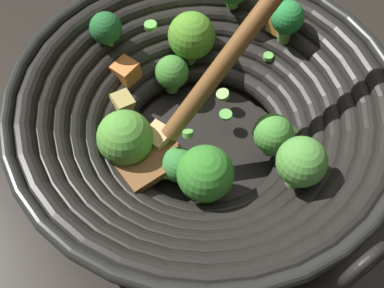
# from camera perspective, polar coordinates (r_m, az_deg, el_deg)

# --- Properties ---
(ground_plane) EXTENTS (4.00, 4.00, 0.00)m
(ground_plane) POSITION_cam_1_polar(r_m,az_deg,el_deg) (0.56, 1.38, -0.31)
(ground_plane) COLOR #28231E
(wok) EXTENTS (0.41, 0.41, 0.24)m
(wok) POSITION_cam_1_polar(r_m,az_deg,el_deg) (0.51, 1.49, 3.71)
(wok) COLOR black
(wok) RESTS_ON ground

